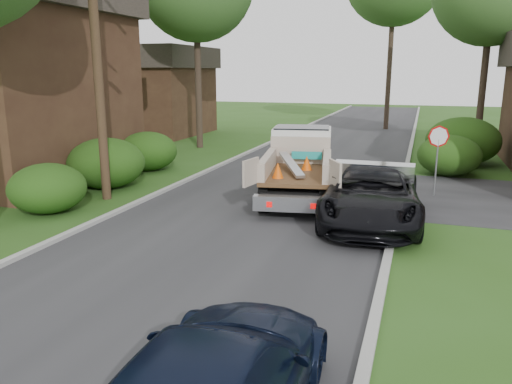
{
  "coord_description": "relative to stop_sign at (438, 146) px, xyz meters",
  "views": [
    {
      "loc": [
        4.64,
        -9.17,
        4.26
      ],
      "look_at": [
        0.64,
        2.84,
        1.2
      ],
      "focal_mm": 35.0,
      "sensor_mm": 36.0,
      "label": 1
    }
  ],
  "objects": [
    {
      "name": "road",
      "position": [
        -5.2,
        1.0,
        -1.77
      ],
      "size": [
        8.0,
        90.0,
        0.02
      ],
      "primitive_type": "cube",
      "color": "#28282B",
      "rests_on": "ground"
    },
    {
      "name": "hedge_right_b",
      "position": [
        1.3,
        7.0,
        -0.67
      ],
      "size": [
        3.38,
        3.38,
        2.21
      ],
      "primitive_type": "ellipsoid",
      "color": "#173B0D",
      "rests_on": "ground"
    },
    {
      "name": "hedge_left_a",
      "position": [
        -11.4,
        -6.0,
        -1.01
      ],
      "size": [
        2.34,
        2.34,
        1.53
      ],
      "primitive_type": "ellipsoid",
      "color": "#173B0D",
      "rests_on": "ground"
    },
    {
      "name": "utility_pole",
      "position": [
        -10.68,
        -4.02,
        3.4
      ],
      "size": [
        2.42,
        1.25,
        10.0
      ],
      "color": "#382619",
      "rests_on": "ground"
    },
    {
      "name": "hedge_left_b",
      "position": [
        -11.7,
        -2.5,
        -0.84
      ],
      "size": [
        2.86,
        2.86,
        1.87
      ],
      "primitive_type": "ellipsoid",
      "color": "#173B0D",
      "rests_on": "ground"
    },
    {
      "name": "black_pickup",
      "position": [
        -1.82,
        -3.85,
        -0.96
      ],
      "size": [
        3.13,
        6.04,
        1.63
      ],
      "primitive_type": "imported",
      "rotation": [
        0.0,
        0.0,
        0.07
      ],
      "color": "black",
      "rests_on": "ground"
    },
    {
      "name": "curb_left",
      "position": [
        -9.3,
        1.0,
        -1.72
      ],
      "size": [
        0.2,
        90.0,
        0.12
      ],
      "primitive_type": "cube",
      "color": "#9E9E99",
      "rests_on": "ground"
    },
    {
      "name": "curb_right",
      "position": [
        -1.1,
        1.0,
        -1.72
      ],
      "size": [
        0.2,
        90.0,
        0.12
      ],
      "primitive_type": "cube",
      "color": "#9E9E99",
      "rests_on": "ground"
    },
    {
      "name": "stop_sign",
      "position": [
        0.0,
        0.0,
        0.0
      ],
      "size": [
        0.71,
        0.32,
        2.48
      ],
      "color": "slate",
      "rests_on": "ground"
    },
    {
      "name": "hedge_right_a",
      "position": [
        0.6,
        4.0,
        -0.93
      ],
      "size": [
        2.6,
        2.6,
        1.7
      ],
      "primitive_type": "ellipsoid",
      "color": "#173B0D",
      "rests_on": "ground"
    },
    {
      "name": "ground",
      "position": [
        -5.2,
        -9.0,
        -1.78
      ],
      "size": [
        120.0,
        120.0,
        0.0
      ],
      "primitive_type": "plane",
      "color": "#294F16",
      "rests_on": "ground"
    },
    {
      "name": "flatbed_truck",
      "position": [
        -4.64,
        -0.95,
        -0.55
      ],
      "size": [
        3.46,
        6.29,
        2.26
      ],
      "rotation": [
        0.0,
        0.0,
        0.17
      ],
      "color": "black",
      "rests_on": "ground"
    },
    {
      "name": "hedge_left_c",
      "position": [
        -12.0,
        1.0,
        -0.93
      ],
      "size": [
        2.6,
        2.6,
        1.7
      ],
      "primitive_type": "ellipsoid",
      "color": "#173B0D",
      "rests_on": "ground"
    },
    {
      "name": "house_left_far",
      "position": [
        -18.7,
        13.0,
        1.27
      ],
      "size": [
        7.56,
        7.56,
        6.0
      ],
      "color": "#392217",
      "rests_on": "ground"
    }
  ]
}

